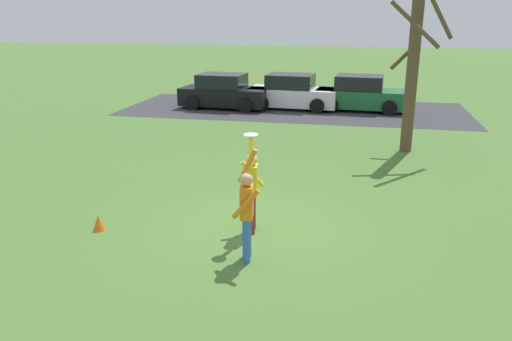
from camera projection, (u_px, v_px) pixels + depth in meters
The scene contains 10 objects.
ground_plane at pixel (255, 227), 10.71m from camera, with size 120.00×120.00×0.00m, color #4C7533.
person_catcher at pixel (252, 186), 10.21m from camera, with size 0.49×0.57×2.08m.
person_defender at pixel (247, 209), 9.01m from camera, with size 0.49×0.59×2.04m.
frisbee_disc at pixel (251, 135), 9.67m from camera, with size 0.28×0.28×0.02m, color white.
parked_car_black at pixel (224, 92), 23.81m from camera, with size 4.22×2.26×1.59m.
parked_car_white at pixel (293, 93), 23.69m from camera, with size 4.22×2.26×1.59m.
parked_car_green at pixel (361, 94), 23.23m from camera, with size 4.22×2.26×1.59m.
parking_strip at pixel (294, 109), 23.69m from camera, with size 15.68×6.40×0.01m, color #38383D.
bare_tree_tall at pixel (414, 58), 15.68m from camera, with size 1.96×1.81×5.69m.
field_cone_orange at pixel (99, 223), 10.50m from camera, with size 0.26×0.26×0.32m, color orange.
Camera 1 is at (2.02, -9.66, 4.33)m, focal length 35.62 mm.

